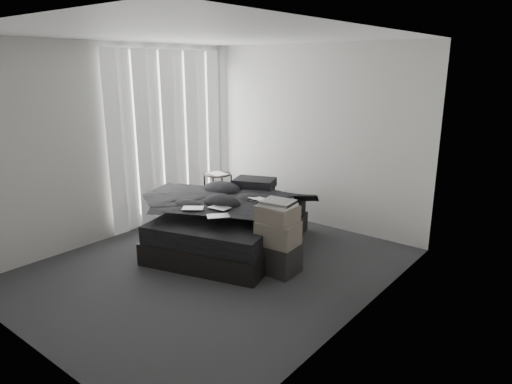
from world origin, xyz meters
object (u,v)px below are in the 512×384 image
Objects in this scene: box_lower at (277,258)px; bed at (231,236)px; side_stand at (218,197)px; laptop at (258,195)px.

bed is at bearing 165.09° from box_lower.
laptop is at bearing -23.40° from side_stand.
laptop is 0.91m from box_lower.
side_stand is (-0.83, 0.65, 0.23)m from bed.
side_stand is at bearing 158.96° from laptop.
laptop reaches higher than bed.
side_stand is 1.56× the size of box_lower.
side_stand is (-1.17, 0.51, -0.36)m from laptop.
bed is 0.70m from laptop.
bed is 4.25× the size of box_lower.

